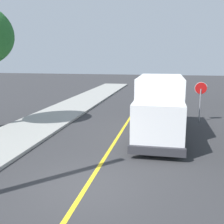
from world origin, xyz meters
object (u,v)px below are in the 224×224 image
box_truck (160,104)px  parked_car_near (162,104)px  parked_car_mid (165,94)px  stop_sign (201,94)px  parked_car_far (167,86)px

box_truck → parked_car_near: box_truck is taller
parked_car_near → parked_car_mid: same height
stop_sign → box_truck: bearing=-123.5°
parked_car_near → parked_car_far: (0.25, 12.61, 0.00)m
stop_sign → parked_car_near: bearing=140.3°
box_truck → stop_sign: (2.56, 3.87, 0.09)m
parked_car_far → stop_sign: bearing=-81.3°
box_truck → parked_car_near: bearing=89.4°
parked_car_mid → parked_car_far: size_ratio=0.99×
box_truck → stop_sign: 4.64m
box_truck → parked_car_near: 6.02m
box_truck → parked_car_far: size_ratio=1.61×
parked_car_mid → stop_sign: (2.40, -7.59, 1.06)m
parked_car_near → box_truck: bearing=-90.6°
stop_sign → parked_car_mid: bearing=107.5°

